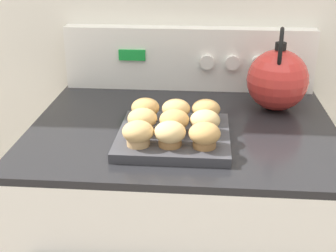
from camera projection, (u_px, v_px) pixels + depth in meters
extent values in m
cube|color=silver|center=(190.00, 2.00, 1.44)|extent=(8.00, 0.05, 2.40)
cube|color=black|center=(183.00, 127.00, 1.23)|extent=(0.79, 0.65, 0.02)
cube|color=white|center=(189.00, 59.00, 1.46)|extent=(0.77, 0.05, 0.19)
cube|color=green|center=(132.00, 55.00, 1.44)|extent=(0.08, 0.01, 0.03)
cylinder|color=white|center=(207.00, 62.00, 1.42)|extent=(0.04, 0.02, 0.04)
cylinder|color=white|center=(233.00, 63.00, 1.42)|extent=(0.04, 0.02, 0.04)
cylinder|color=white|center=(258.00, 63.00, 1.41)|extent=(0.04, 0.02, 0.04)
cylinder|color=white|center=(284.00, 64.00, 1.41)|extent=(0.04, 0.02, 0.04)
cube|color=#38383D|center=(174.00, 136.00, 1.12)|extent=(0.27, 0.27, 0.02)
cylinder|color=tan|center=(138.00, 140.00, 1.05)|extent=(0.05, 0.05, 0.02)
ellipsoid|color=tan|center=(138.00, 132.00, 1.04)|extent=(0.07, 0.07, 0.05)
cylinder|color=olive|center=(170.00, 140.00, 1.05)|extent=(0.05, 0.05, 0.02)
ellipsoid|color=tan|center=(170.00, 132.00, 1.04)|extent=(0.07, 0.07, 0.05)
cylinder|color=olive|center=(204.00, 142.00, 1.04)|extent=(0.05, 0.05, 0.02)
ellipsoid|color=tan|center=(205.00, 133.00, 1.03)|extent=(0.07, 0.07, 0.05)
cylinder|color=tan|center=(143.00, 126.00, 1.12)|extent=(0.05, 0.05, 0.02)
ellipsoid|color=tan|center=(142.00, 118.00, 1.11)|extent=(0.07, 0.07, 0.05)
cylinder|color=tan|center=(174.00, 128.00, 1.11)|extent=(0.05, 0.05, 0.02)
ellipsoid|color=tan|center=(174.00, 120.00, 1.11)|extent=(0.07, 0.07, 0.05)
cylinder|color=#A37A4C|center=(205.00, 128.00, 1.11)|extent=(0.05, 0.05, 0.02)
ellipsoid|color=tan|center=(205.00, 120.00, 1.10)|extent=(0.07, 0.07, 0.05)
cylinder|color=tan|center=(146.00, 115.00, 1.19)|extent=(0.05, 0.05, 0.02)
ellipsoid|color=tan|center=(145.00, 107.00, 1.18)|extent=(0.07, 0.07, 0.05)
cylinder|color=tan|center=(176.00, 116.00, 1.18)|extent=(0.05, 0.05, 0.02)
ellipsoid|color=tan|center=(176.00, 109.00, 1.17)|extent=(0.07, 0.07, 0.05)
cylinder|color=tan|center=(206.00, 116.00, 1.18)|extent=(0.05, 0.05, 0.02)
ellipsoid|color=tan|center=(206.00, 109.00, 1.17)|extent=(0.07, 0.07, 0.05)
sphere|color=red|center=(278.00, 80.00, 1.29)|extent=(0.17, 0.17, 0.17)
cylinder|color=black|center=(281.00, 46.00, 1.26)|extent=(0.03, 0.03, 0.02)
cone|color=red|center=(279.00, 65.00, 1.36)|extent=(0.05, 0.07, 0.06)
torus|color=black|center=(280.00, 51.00, 1.26)|extent=(0.03, 0.13, 0.13)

